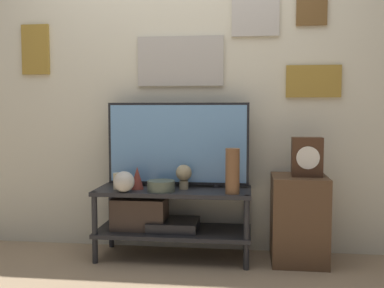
% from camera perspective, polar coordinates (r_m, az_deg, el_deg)
% --- Properties ---
extents(ground_plane, '(12.00, 12.00, 0.00)m').
position_cam_1_polar(ground_plane, '(3.19, -3.14, -15.65)').
color(ground_plane, '#997F60').
extents(wall_back, '(6.40, 0.08, 2.70)m').
position_cam_1_polar(wall_back, '(3.54, -1.61, 8.62)').
color(wall_back, beige).
rests_on(wall_back, ground_plane).
extents(media_console, '(1.13, 0.45, 0.51)m').
position_cam_1_polar(media_console, '(3.36, -3.87, -8.87)').
color(media_console, '#232326').
rests_on(media_console, ground_plane).
extents(television, '(1.06, 0.05, 0.63)m').
position_cam_1_polar(television, '(3.36, -1.81, 0.04)').
color(television, black).
rests_on(television, media_console).
extents(vase_tall_ceramic, '(0.10, 0.10, 0.31)m').
position_cam_1_polar(vase_tall_ceramic, '(3.10, 5.16, -3.45)').
color(vase_tall_ceramic, brown).
rests_on(vase_tall_ceramic, media_console).
extents(vase_round_glass, '(0.15, 0.15, 0.15)m').
position_cam_1_polar(vase_round_glass, '(3.20, -8.62, -4.75)').
color(vase_round_glass, beige).
rests_on(vase_round_glass, media_console).
extents(vase_slim_bronze, '(0.09, 0.09, 0.17)m').
position_cam_1_polar(vase_slim_bronze, '(3.30, -6.98, -4.28)').
color(vase_slim_bronze, brown).
rests_on(vase_slim_bronze, media_console).
extents(vase_wide_bowl, '(0.20, 0.20, 0.08)m').
position_cam_1_polar(vase_wide_bowl, '(3.21, -3.95, -5.33)').
color(vase_wide_bowl, '#4C5647').
rests_on(vase_wide_bowl, media_console).
extents(candle_jar, '(0.09, 0.09, 0.12)m').
position_cam_1_polar(candle_jar, '(3.33, -9.19, -4.66)').
color(candle_jar, beige).
rests_on(candle_jar, media_console).
extents(decorative_bust, '(0.12, 0.12, 0.18)m').
position_cam_1_polar(decorative_bust, '(3.28, -1.05, -3.88)').
color(decorative_bust, tan).
rests_on(decorative_bust, media_console).
extents(side_table, '(0.39, 0.41, 0.62)m').
position_cam_1_polar(side_table, '(3.35, 13.40, -9.24)').
color(side_table, '#513823').
rests_on(side_table, ground_plane).
extents(mantel_clock, '(0.21, 0.11, 0.28)m').
position_cam_1_polar(mantel_clock, '(3.25, 14.40, -1.61)').
color(mantel_clock, '#422819').
rests_on(mantel_clock, side_table).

